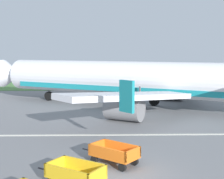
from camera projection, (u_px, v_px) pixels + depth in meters
The scene contains 6 objects.
ground_plane at pixel (120, 172), 16.36m from camera, with size 220.00×220.00×0.00m, color slate.
grass_strip at pixel (109, 82), 64.50m from camera, with size 220.00×28.00×0.06m, color #518442.
apron_stripe at pixel (115, 135), 23.66m from camera, with size 120.00×0.36×0.01m, color silver.
airplane at pixel (135, 80), 34.83m from camera, with size 34.77×28.79×11.34m.
baggage_cart_second_in_row at pixel (75, 174), 14.50m from camera, with size 3.37×2.58×1.07m.
baggage_cart_third_in_row at pixel (114, 153), 17.43m from camera, with size 3.22×2.81×1.07m.
Camera 1 is at (-0.73, -15.75, 6.05)m, focal length 52.04 mm.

